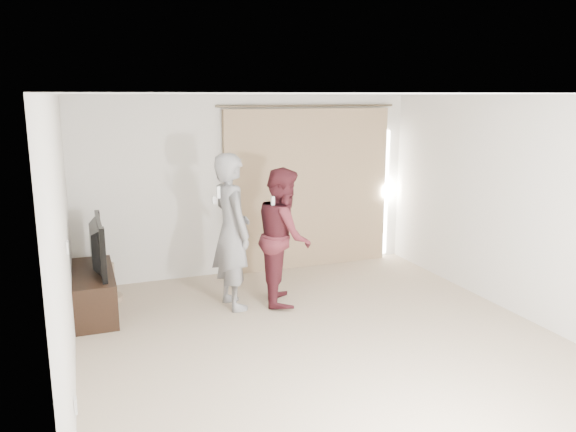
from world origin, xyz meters
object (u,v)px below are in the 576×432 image
object	(u,v)px
tv	(91,246)
person_man	(232,231)
tv_console	(94,292)
person_woman	(284,236)

from	to	relation	value
tv	person_man	xyz separation A→B (m)	(1.63, -0.38, 0.12)
tv	person_man	world-z (taller)	person_man
tv_console	person_woman	bearing A→B (deg)	-10.80
tv_console	person_woman	size ratio (longest dim) A/B	0.79
tv	person_woman	bearing A→B (deg)	-101.33
tv	person_woman	distance (m)	2.33
tv_console	person_man	world-z (taller)	person_man
tv	tv_console	bearing A→B (deg)	-0.00
tv_console	person_man	size ratio (longest dim) A/B	0.71
tv_console	tv	xyz separation A→B (m)	(0.00, 0.00, 0.58)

